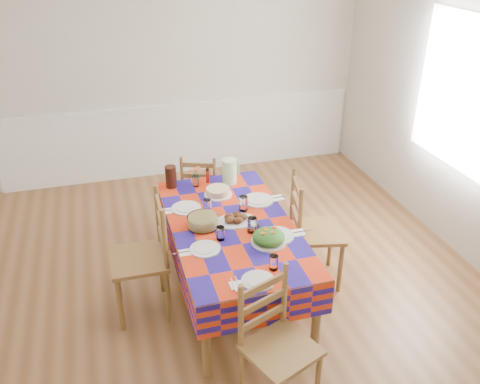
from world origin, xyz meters
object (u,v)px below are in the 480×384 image
at_px(chair_far, 201,191).
at_px(chair_left, 145,258).
at_px(meat_platter, 235,219).
at_px(chair_near, 276,346).
at_px(dining_table, 232,232).
at_px(green_pitcher, 229,171).
at_px(chair_right, 312,231).
at_px(tea_pitcher, 171,177).

xyz_separation_m(chair_far, chair_left, (-0.70, -1.15, 0.09)).
bearing_deg(chair_left, meat_platter, 92.24).
xyz_separation_m(meat_platter, chair_near, (-0.05, -1.17, -0.26)).
xyz_separation_m(dining_table, meat_platter, (0.04, 0.02, 0.10)).
bearing_deg(chair_far, green_pitcher, 135.57).
bearing_deg(chair_right, chair_near, 159.91).
distance_m(dining_table, meat_platter, 0.11).
bearing_deg(chair_near, tea_pitcher, 78.37).
relative_size(tea_pitcher, chair_near, 0.21).
bearing_deg(dining_table, chair_right, 0.81).
height_order(chair_far, chair_right, chair_right).
xyz_separation_m(chair_near, chair_far, (0.00, 2.30, -0.05)).
height_order(tea_pitcher, chair_right, chair_right).
distance_m(tea_pitcher, chair_far, 0.63).
bearing_deg(dining_table, green_pitcher, 76.37).
bearing_deg(chair_near, chair_far, 68.19).
xyz_separation_m(meat_platter, chair_left, (-0.76, -0.02, -0.22)).
relative_size(chair_near, chair_left, 0.92).
xyz_separation_m(meat_platter, chair_far, (-0.05, 1.13, -0.31)).
bearing_deg(chair_left, dining_table, 90.69).
bearing_deg(chair_left, chair_far, 149.20).
bearing_deg(chair_near, chair_right, 35.73).
distance_m(chair_near, chair_left, 1.35).
bearing_deg(chair_far, tea_pitcher, 67.41).
bearing_deg(green_pitcher, chair_near, -95.86).
relative_size(dining_table, meat_platter, 5.41).
bearing_deg(tea_pitcher, green_pitcher, -7.20).
bearing_deg(tea_pitcher, meat_platter, -62.57).
xyz_separation_m(dining_table, chair_near, (-0.02, -1.15, -0.16)).
height_order(meat_platter, chair_right, chair_right).
distance_m(chair_left, chair_right, 1.44).
xyz_separation_m(dining_table, green_pitcher, (0.18, 0.72, 0.20)).
bearing_deg(tea_pitcher, chair_right, -35.81).
relative_size(meat_platter, chair_left, 0.32).
height_order(dining_table, chair_right, chair_right).
height_order(green_pitcher, tea_pitcher, green_pitcher).
height_order(dining_table, chair_left, chair_left).
height_order(tea_pitcher, chair_far, tea_pitcher).
bearing_deg(chair_far, meat_platter, 114.19).
xyz_separation_m(green_pitcher, chair_near, (-0.19, -1.87, -0.35)).
relative_size(tea_pitcher, chair_left, 0.20).
bearing_deg(chair_far, dining_table, 112.28).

